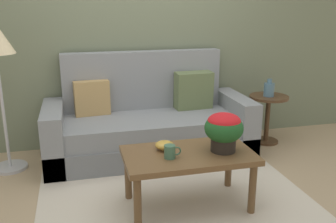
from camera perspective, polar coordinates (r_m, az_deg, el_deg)
The scene contains 10 objects.
ground_plane at distance 3.49m, azimuth -0.11°, elevation -11.17°, with size 14.00×14.00×0.00m, color tan.
wall_back at distance 4.33m, azimuth -4.32°, elevation 13.50°, with size 6.40×0.12×2.80m, color slate.
area_rug at distance 3.51m, azimuth -0.25°, elevation -10.86°, with size 2.25×1.97×0.01m, color beige.
couch at distance 4.08m, azimuth -2.92°, elevation -2.04°, with size 2.17×0.87×1.09m.
coffee_table at distance 2.99m, azimuth 3.12°, elevation -7.41°, with size 1.02×0.58×0.47m.
side_table at distance 4.52m, azimuth 14.99°, elevation 0.15°, with size 0.45×0.45×0.57m.
potted_plant at distance 2.97m, azimuth 8.51°, elevation -2.59°, with size 0.31×0.31×0.31m.
coffee_mug at distance 2.85m, azimuth 0.34°, elevation -6.14°, with size 0.13×0.09×0.10m.
snack_bowl at distance 3.01m, azimuth -0.53°, elevation -5.14°, with size 0.15×0.15×0.07m.
table_vase at distance 4.44m, azimuth 15.14°, elevation 3.30°, with size 0.12×0.12×0.20m.
Camera 1 is at (-0.76, -3.00, 1.61)m, focal length 40.00 mm.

